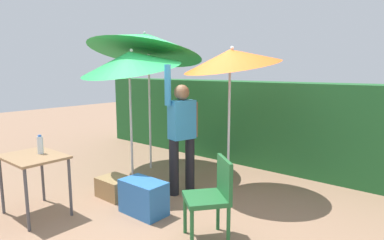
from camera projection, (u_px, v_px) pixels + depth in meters
The scene contains 11 objects.
ground_plane at pixel (178, 200), 4.50m from camera, with size 24.00×24.00×0.00m, color #937056.
hedge_row at pixel (260, 123), 6.16m from camera, with size 8.00×0.70×1.59m, color #23602D.
umbrella_rainbow at pixel (130, 61), 4.90m from camera, with size 1.55×1.57×2.24m.
umbrella_orange at pixel (231, 58), 4.56m from camera, with size 1.43×1.43×2.25m.
umbrella_yellow at pixel (147, 44), 5.64m from camera, with size 2.04×2.04×2.69m.
person_vendor at pixel (182, 131), 4.63m from camera, with size 0.31×0.55×1.88m.
chair_plastic at pixel (213, 194), 3.38m from camera, with size 0.62×0.62×0.89m.
cooler_box at pixel (144, 197), 4.05m from camera, with size 0.59×0.34×0.43m, color #2D6BB7.
crate_cardboard at pixel (115, 187), 4.60m from camera, with size 0.48×0.37×0.28m, color #9E7A4C.
folding_table at pixel (34, 163), 3.96m from camera, with size 0.80×0.60×0.77m.
bottle_water at pixel (40, 145), 4.01m from camera, with size 0.07×0.07×0.24m.
Camera 1 is at (2.88, -3.17, 1.81)m, focal length 30.02 mm.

